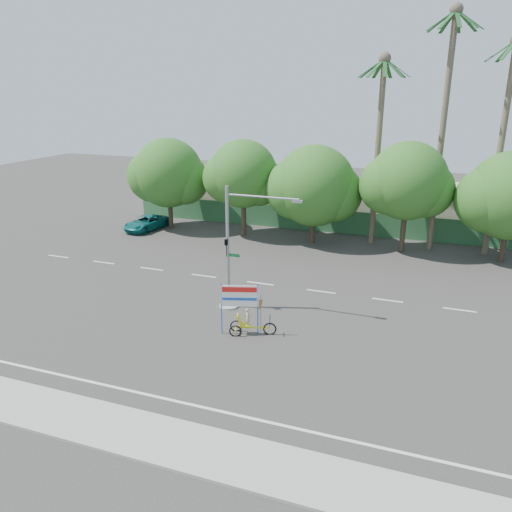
% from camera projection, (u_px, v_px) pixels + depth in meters
% --- Properties ---
extents(ground, '(120.00, 120.00, 0.00)m').
position_uv_depth(ground, '(244.00, 346.00, 24.31)').
color(ground, '#33302D').
rests_on(ground, ground).
extents(sidewalk_near, '(50.00, 2.40, 0.12)m').
position_uv_depth(sidewalk_near, '(168.00, 442.00, 17.60)').
color(sidewalk_near, gray).
rests_on(sidewalk_near, ground).
extents(fence, '(38.00, 0.08, 2.00)m').
position_uv_depth(fence, '(334.00, 221.00, 43.16)').
color(fence, '#336B3D').
rests_on(fence, ground).
extents(building_left, '(12.00, 8.00, 4.00)m').
position_uv_depth(building_left, '(245.00, 193.00, 50.08)').
color(building_left, '#B3A88E').
rests_on(building_left, ground).
extents(building_right, '(14.00, 8.00, 3.60)m').
position_uv_depth(building_right, '(433.00, 208.00, 44.34)').
color(building_right, '#B3A88E').
rests_on(building_right, ground).
extents(tree_far_left, '(7.14, 6.00, 7.96)m').
position_uv_depth(tree_far_left, '(168.00, 175.00, 43.37)').
color(tree_far_left, '#473828').
rests_on(tree_far_left, ground).
extents(tree_left, '(6.66, 5.60, 8.07)m').
position_uv_depth(tree_left, '(243.00, 176.00, 41.02)').
color(tree_left, '#473828').
rests_on(tree_left, ground).
extents(tree_center, '(7.62, 6.40, 7.85)m').
position_uv_depth(tree_center, '(314.00, 188.00, 39.28)').
color(tree_center, '#473828').
rests_on(tree_center, ground).
extents(tree_right, '(6.90, 5.80, 8.36)m').
position_uv_depth(tree_right, '(407.00, 184.00, 36.78)').
color(tree_right, '#473828').
rests_on(tree_right, ground).
extents(tree_far_right, '(7.38, 6.20, 7.94)m').
position_uv_depth(tree_far_right, '(510.00, 198.00, 34.71)').
color(tree_far_right, '#473828').
rests_on(tree_far_right, ground).
extents(palm_tall, '(3.73, 3.79, 17.45)m').
position_uv_depth(palm_tall, '(445.00, 110.00, 35.79)').
color(palm_tall, '#70604C').
rests_on(palm_tall, ground).
extents(palm_mid, '(3.73, 3.79, 15.45)m').
position_uv_depth(palm_mid, '(504.00, 126.00, 34.84)').
color(palm_mid, '#70604C').
rests_on(palm_mid, ground).
extents(palm_short, '(3.73, 3.79, 14.45)m').
position_uv_depth(palm_short, '(379.00, 131.00, 37.75)').
color(palm_short, '#70604C').
rests_on(palm_short, ground).
extents(traffic_signal, '(4.72, 1.10, 7.00)m').
position_uv_depth(traffic_signal, '(233.00, 259.00, 27.64)').
color(traffic_signal, gray).
rests_on(traffic_signal, ground).
extents(trike_billboard, '(2.74, 1.14, 2.79)m').
position_uv_depth(trike_billboard, '(245.00, 314.00, 25.12)').
color(trike_billboard, black).
rests_on(trike_billboard, ground).
extents(pickup_truck, '(2.80, 4.80, 1.26)m').
position_uv_depth(pickup_truck, '(146.00, 223.00, 44.15)').
color(pickup_truck, '#0F696A').
rests_on(pickup_truck, ground).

